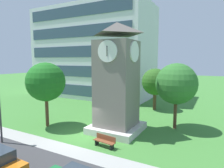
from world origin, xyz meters
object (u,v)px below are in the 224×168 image
tree_near_tower (46,82)px  tree_by_building (176,84)px  clock_tower (117,84)px  tree_streetside (155,82)px  park_bench (105,141)px

tree_near_tower → tree_by_building: size_ratio=1.01×
clock_tower → tree_by_building: bearing=35.3°
tree_near_tower → tree_streetside: (7.58, 11.73, -0.74)m
park_bench → tree_by_building: (3.92, 6.78, 3.91)m
park_bench → tree_near_tower: 8.63m
clock_tower → park_bench: bearing=-77.8°
park_bench → tree_near_tower: bearing=169.7°
clock_tower → park_bench: clock_tower is taller
tree_near_tower → tree_by_building: bearing=25.3°
park_bench → tree_near_tower: tree_near_tower is taller
park_bench → tree_by_building: size_ratio=0.29×
clock_tower → tree_streetside: (0.82, 9.62, -0.69)m
clock_tower → tree_near_tower: bearing=-162.7°
park_bench → tree_by_building: bearing=60.0°
tree_by_building → tree_near_tower: bearing=-154.7°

